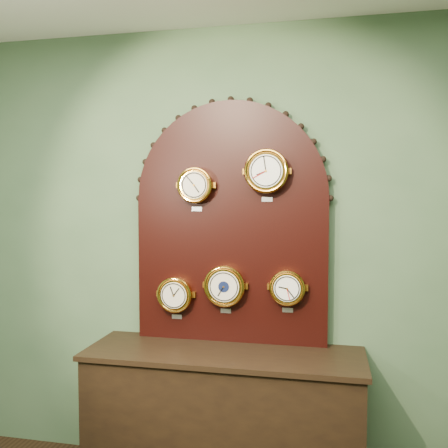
% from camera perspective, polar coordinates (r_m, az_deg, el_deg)
% --- Properties ---
extents(wall_back, '(4.00, 0.00, 4.00)m').
position_cam_1_polar(wall_back, '(3.10, 0.97, -3.06)').
color(wall_back, '#466444').
rests_on(wall_back, ground).
extents(shop_counter, '(1.60, 0.50, 0.80)m').
position_cam_1_polar(shop_counter, '(3.12, -0.08, -22.22)').
color(shop_counter, black).
rests_on(shop_counter, ground_plane).
extents(display_board, '(1.26, 0.06, 1.53)m').
position_cam_1_polar(display_board, '(3.03, 0.79, 1.09)').
color(display_board, black).
rests_on(display_board, shop_counter).
extents(roman_clock, '(0.22, 0.08, 0.27)m').
position_cam_1_polar(roman_clock, '(3.01, -3.38, 4.56)').
color(roman_clock, gold).
rests_on(roman_clock, display_board).
extents(arabic_clock, '(0.27, 0.08, 0.31)m').
position_cam_1_polar(arabic_clock, '(2.93, 5.01, 6.18)').
color(arabic_clock, gold).
rests_on(arabic_clock, display_board).
extents(hygrometer, '(0.23, 0.08, 0.28)m').
position_cam_1_polar(hygrometer, '(3.11, -5.74, -8.22)').
color(hygrometer, gold).
rests_on(hygrometer, display_board).
extents(barometer, '(0.26, 0.08, 0.31)m').
position_cam_1_polar(barometer, '(3.02, 0.09, -7.26)').
color(barometer, gold).
rests_on(barometer, display_board).
extents(tide_clock, '(0.21, 0.08, 0.27)m').
position_cam_1_polar(tide_clock, '(2.96, 7.44, -7.41)').
color(tide_clock, gold).
rests_on(tide_clock, display_board).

